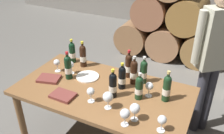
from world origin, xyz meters
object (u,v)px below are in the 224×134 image
object	(u,v)px
dining_table	(103,97)
tasting_notebook	(63,95)
wine_bottle_1	(129,65)
wine_glass_2	(135,109)
wine_glass_0	(57,63)
leather_ledger	(49,79)
wine_bottle_7	(122,77)
wine_bottle_0	(113,85)
wine_bottle_9	(68,67)
wine_bottle_3	(134,72)
wine_bottle_8	(72,52)
wine_bottle_2	(167,88)
wine_bottle_6	(83,56)
wine_glass_4	(125,114)
wine_glass_6	(71,65)
wine_glass_1	(149,87)
wine_glass_7	(108,97)
wine_bottle_5	(139,88)
wine_bottle_4	(144,72)
wine_glass_5	(162,120)
sommelier_presenting	(214,51)

from	to	relation	value
dining_table	tasting_notebook	size ratio (longest dim) A/B	7.73
wine_bottle_1	wine_glass_2	world-z (taller)	wine_bottle_1
wine_glass_0	leather_ledger	world-z (taller)	wine_glass_0
dining_table	wine_bottle_7	size ratio (longest dim) A/B	6.14
wine_bottle_0	wine_bottle_9	distance (m)	0.56
wine_bottle_3	wine_bottle_7	xyz separation A→B (m)	(-0.07, -0.13, -0.01)
wine_bottle_8	wine_glass_2	xyz separation A→B (m)	(1.02, -0.61, -0.01)
wine_bottle_2	tasting_notebook	distance (m)	0.95
wine_bottle_3	wine_bottle_1	bearing A→B (deg)	135.66
leather_ledger	wine_bottle_6	bearing A→B (deg)	52.19
leather_ledger	wine_glass_4	bearing A→B (deg)	-30.97
wine_glass_0	wine_glass_6	distance (m)	0.16
wine_bottle_2	wine_bottle_3	xyz separation A→B (m)	(-0.37, 0.14, -0.00)
wine_glass_0	wine_glass_4	bearing A→B (deg)	-24.22
wine_bottle_6	wine_bottle_7	bearing A→B (deg)	-19.98
wine_bottle_1	wine_bottle_7	xyz separation A→B (m)	(0.03, -0.22, -0.01)
wine_glass_1	leather_ledger	distance (m)	1.04
wine_bottle_3	wine_glass_7	size ratio (longest dim) A/B	1.84
dining_table	wine_glass_7	size ratio (longest dim) A/B	10.31
tasting_notebook	wine_bottle_7	bearing A→B (deg)	42.15
wine_glass_0	wine_glass_4	distance (m)	1.09
wine_bottle_1	wine_glass_1	bearing A→B (deg)	-37.68
wine_bottle_5	leather_ledger	bearing A→B (deg)	-173.18
wine_bottle_4	wine_glass_1	size ratio (longest dim) A/B	1.97
wine_bottle_8	leather_ledger	world-z (taller)	wine_bottle_8
wine_bottle_5	leather_ledger	world-z (taller)	wine_bottle_5
wine_bottle_5	wine_glass_2	bearing A→B (deg)	-75.62
wine_glass_6	wine_bottle_9	bearing A→B (deg)	-69.88
wine_bottle_1	wine_bottle_5	size ratio (longest dim) A/B	1.13
wine_glass_6	wine_glass_1	bearing A→B (deg)	-1.56
wine_bottle_1	wine_glass_6	xyz separation A→B (m)	(-0.57, -0.21, -0.03)
wine_bottle_0	wine_glass_0	world-z (taller)	wine_bottle_0
wine_glass_1	wine_glass_4	size ratio (longest dim) A/B	0.96
wine_glass_1	wine_glass_5	distance (m)	0.45
wine_bottle_6	wine_glass_6	size ratio (longest dim) A/B	2.09
wine_bottle_7	wine_glass_4	distance (m)	0.52
wine_bottle_0	wine_glass_5	xyz separation A→B (m)	(0.53, -0.24, -0.02)
leather_ledger	wine_glass_0	bearing A→B (deg)	82.76
wine_bottle_6	wine_bottle_3	bearing A→B (deg)	-6.90
wine_glass_7	wine_bottle_7	bearing A→B (deg)	93.22
wine_bottle_5	wine_glass_7	size ratio (longest dim) A/B	1.64
wine_bottle_2	wine_bottle_8	bearing A→B (deg)	168.23
wine_glass_1	sommelier_presenting	distance (m)	0.82
wine_bottle_3	wine_bottle_5	size ratio (longest dim) A/B	1.12
wine_bottle_0	wine_glass_5	world-z (taller)	wine_bottle_0
wine_bottle_3	tasting_notebook	distance (m)	0.72
wine_bottle_2	wine_bottle_9	world-z (taller)	same
wine_bottle_6	wine_bottle_1	bearing A→B (deg)	1.71
wine_glass_5	wine_bottle_6	bearing A→B (deg)	150.62
wine_glass_0	wine_glass_2	distance (m)	1.11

